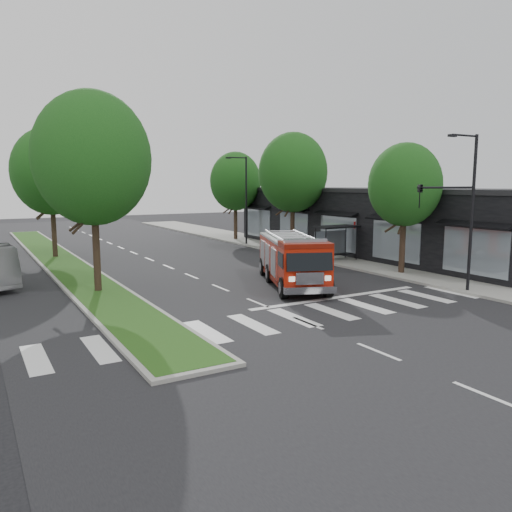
% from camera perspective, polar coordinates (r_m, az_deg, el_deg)
% --- Properties ---
extents(ground, '(140.00, 140.00, 0.00)m').
position_cam_1_polar(ground, '(23.62, 0.19, -5.40)').
color(ground, black).
rests_on(ground, ground).
extents(sidewalk_right, '(5.00, 80.00, 0.15)m').
position_cam_1_polar(sidewalk_right, '(38.72, 8.71, -0.03)').
color(sidewalk_right, gray).
rests_on(sidewalk_right, ground).
extents(median, '(3.00, 50.00, 0.15)m').
position_cam_1_polar(median, '(38.61, -21.50, -0.52)').
color(median, gray).
rests_on(median, ground).
extents(storefront_row, '(8.00, 30.00, 5.00)m').
position_cam_1_polar(storefront_row, '(41.42, 13.65, 3.74)').
color(storefront_row, black).
rests_on(storefront_row, ground).
extents(bus_shelter, '(3.20, 1.60, 2.61)m').
position_cam_1_polar(bus_shelter, '(36.24, 9.01, 2.54)').
color(bus_shelter, black).
rests_on(bus_shelter, ground).
extents(tree_right_near, '(4.40, 4.40, 8.05)m').
position_cam_1_polar(tree_right_near, '(31.77, 16.65, 7.78)').
color(tree_right_near, black).
rests_on(tree_right_near, ground).
extents(tree_right_mid, '(5.60, 5.60, 9.72)m').
position_cam_1_polar(tree_right_mid, '(40.96, 4.25, 9.49)').
color(tree_right_mid, black).
rests_on(tree_right_mid, ground).
extents(tree_right_far, '(5.00, 5.00, 8.73)m').
position_cam_1_polar(tree_right_far, '(49.53, -2.38, 8.52)').
color(tree_right_far, black).
rests_on(tree_right_far, ground).
extents(tree_median_near, '(5.80, 5.80, 10.16)m').
position_cam_1_polar(tree_median_near, '(26.44, -18.21, 10.53)').
color(tree_median_near, black).
rests_on(tree_median_near, ground).
extents(tree_median_far, '(5.60, 5.60, 9.72)m').
position_cam_1_polar(tree_median_far, '(40.21, -22.43, 8.92)').
color(tree_median_far, black).
rests_on(tree_median_far, ground).
extents(streetlight_right_near, '(4.08, 0.22, 8.00)m').
position_cam_1_polar(streetlight_right_near, '(26.77, 22.39, 5.69)').
color(streetlight_right_near, black).
rests_on(streetlight_right_near, ground).
extents(streetlight_right_far, '(2.11, 0.20, 8.00)m').
position_cam_1_polar(streetlight_right_far, '(45.47, -1.29, 6.85)').
color(streetlight_right_far, black).
rests_on(streetlight_right_far, ground).
extents(fire_engine, '(5.45, 8.70, 2.91)m').
position_cam_1_polar(fire_engine, '(27.60, 4.16, -0.49)').
color(fire_engine, '#660F05').
rests_on(fire_engine, ground).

